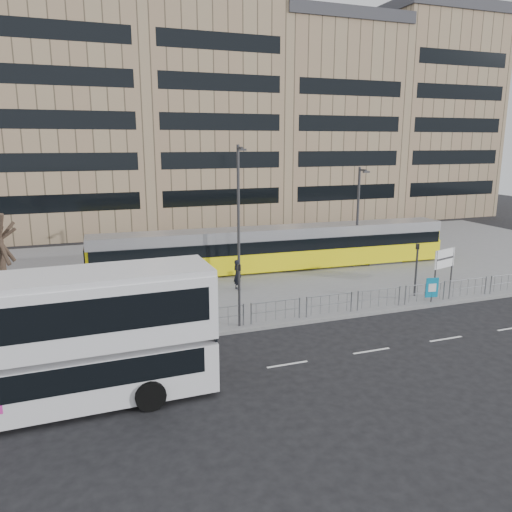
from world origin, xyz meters
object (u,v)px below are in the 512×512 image
object	(u,v)px
traffic_light_east	(417,263)
lamp_post_east	(358,213)
tram	(276,248)
station_sign	(445,260)
pedestrian	(237,275)
lamp_post_west	(239,210)
ad_panel	(432,288)
double_decker_bus	(37,340)
traffic_light_west	(239,287)

from	to	relation	value
traffic_light_east	lamp_post_east	xyz separation A→B (m)	(0.49, 7.36, 1.93)
tram	station_sign	size ratio (longest dim) A/B	11.22
pedestrian	lamp_post_west	bearing A→B (deg)	-34.86
station_sign	traffic_light_east	size ratio (longest dim) A/B	0.73
traffic_light_east	lamp_post_east	distance (m)	7.63
station_sign	ad_panel	bearing A→B (deg)	-155.51
double_decker_bus	traffic_light_east	world-z (taller)	double_decker_bus
station_sign	pedestrian	bearing A→B (deg)	148.11
tram	traffic_light_east	bearing A→B (deg)	-55.89
station_sign	lamp_post_west	size ratio (longest dim) A/B	0.26
traffic_light_west	lamp_post_west	distance (m)	8.19
station_sign	pedestrian	xyz separation A→B (m)	(-12.52, 3.34, -0.64)
double_decker_bus	traffic_light_west	bearing A→B (deg)	28.48
double_decker_bus	traffic_light_east	bearing A→B (deg)	15.99
double_decker_bus	traffic_light_east	size ratio (longest dim) A/B	3.79
station_sign	lamp_post_east	bearing A→B (deg)	97.30
station_sign	pedestrian	distance (m)	12.98
lamp_post_west	pedestrian	bearing A→B (deg)	-111.80
double_decker_bus	station_sign	world-z (taller)	double_decker_bus
traffic_light_east	lamp_post_west	bearing A→B (deg)	136.30
ad_panel	traffic_light_west	bearing A→B (deg)	-171.65
tram	station_sign	xyz separation A→B (m)	(8.43, -7.18, 0.07)
traffic_light_west	traffic_light_east	bearing A→B (deg)	7.55
tram	pedestrian	xyz separation A→B (m)	(-4.09, -3.84, -0.57)
traffic_light_west	tram	bearing A→B (deg)	60.26
tram	traffic_light_east	xyz separation A→B (m)	(5.25, -8.56, 0.47)
traffic_light_east	lamp_post_east	size ratio (longest dim) A/B	0.44
lamp_post_east	traffic_light_west	bearing A→B (deg)	-143.64
station_sign	lamp_post_east	size ratio (longest dim) A/B	0.32
tram	ad_panel	size ratio (longest dim) A/B	18.23
station_sign	pedestrian	size ratio (longest dim) A/B	1.22
ad_panel	pedestrian	size ratio (longest dim) A/B	0.75
lamp_post_east	station_sign	bearing A→B (deg)	-65.76
ad_panel	lamp_post_west	bearing A→B (deg)	148.95
tram	ad_panel	bearing A→B (deg)	-58.84
lamp_post_west	lamp_post_east	bearing A→B (deg)	7.48
tram	lamp_post_east	world-z (taller)	lamp_post_east
station_sign	traffic_light_west	xyz separation A→B (m)	(-14.33, -2.59, 0.40)
pedestrian	station_sign	bearing A→B (deg)	-118.00
tram	lamp_post_west	bearing A→B (deg)	-142.97
double_decker_bus	tram	world-z (taller)	double_decker_bus
double_decker_bus	station_sign	xyz separation A→B (m)	(22.94, 7.50, -0.81)
ad_panel	lamp_post_east	world-z (taller)	lamp_post_east
traffic_light_west	lamp_post_west	bearing A→B (deg)	73.48
tram	ad_panel	distance (m)	11.27
station_sign	ad_panel	xyz separation A→B (m)	(-3.05, -2.69, -0.76)
lamp_post_west	lamp_post_east	distance (m)	9.38
double_decker_bus	ad_panel	bearing A→B (deg)	12.38
station_sign	traffic_light_east	distance (m)	3.49
ad_panel	traffic_light_east	size ratio (longest dim) A/B	0.45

